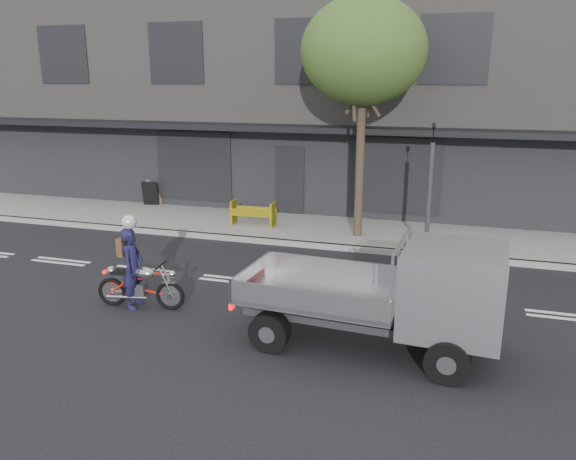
# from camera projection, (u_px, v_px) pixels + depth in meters

# --- Properties ---
(ground) EXTENTS (80.00, 80.00, 0.00)m
(ground) POSITION_uv_depth(u_px,v_px,m) (233.00, 280.00, 13.18)
(ground) COLOR black
(ground) RESTS_ON ground
(sidewalk) EXTENTS (32.00, 3.20, 0.15)m
(sidewalk) POSITION_uv_depth(u_px,v_px,m) (290.00, 228.00, 17.50)
(sidewalk) COLOR gray
(sidewalk) RESTS_ON ground
(kerb) EXTENTS (32.00, 0.20, 0.15)m
(kerb) POSITION_uv_depth(u_px,v_px,m) (274.00, 242.00, 16.02)
(kerb) COLOR gray
(kerb) RESTS_ON ground
(building_main) EXTENTS (26.00, 10.00, 8.00)m
(building_main) POSITION_uv_depth(u_px,v_px,m) (338.00, 93.00, 22.56)
(building_main) COLOR slate
(building_main) RESTS_ON ground
(street_tree) EXTENTS (3.40, 3.40, 6.74)m
(street_tree) POSITION_uv_depth(u_px,v_px,m) (364.00, 52.00, 15.05)
(street_tree) COLOR #382B21
(street_tree) RESTS_ON ground
(traffic_light_pole) EXTENTS (0.12, 0.12, 3.50)m
(traffic_light_pole) POSITION_uv_depth(u_px,v_px,m) (429.00, 194.00, 14.66)
(traffic_light_pole) COLOR #2D2D30
(traffic_light_pole) RESTS_ON ground
(motorcycle) EXTENTS (1.89, 0.55, 0.97)m
(motorcycle) POSITION_uv_depth(u_px,v_px,m) (140.00, 284.00, 11.51)
(motorcycle) COLOR black
(motorcycle) RESTS_ON ground
(rider) EXTENTS (0.47, 0.66, 1.68)m
(rider) POSITION_uv_depth(u_px,v_px,m) (133.00, 268.00, 11.46)
(rider) COLOR #18163E
(rider) RESTS_ON ground
(flatbed_ute) EXTENTS (4.53, 2.09, 2.05)m
(flatbed_ute) POSITION_uv_depth(u_px,v_px,m) (427.00, 291.00, 9.32)
(flatbed_ute) COLOR black
(flatbed_ute) RESTS_ON ground
(construction_barrier) EXTENTS (1.41, 0.58, 0.78)m
(construction_barrier) POSITION_uv_depth(u_px,v_px,m) (251.00, 214.00, 17.28)
(construction_barrier) COLOR yellow
(construction_barrier) RESTS_ON sidewalk
(sandwich_board) EXTENTS (0.62, 0.48, 0.88)m
(sandwich_board) POSITION_uv_depth(u_px,v_px,m) (150.00, 193.00, 20.16)
(sandwich_board) COLOR black
(sandwich_board) RESTS_ON sidewalk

